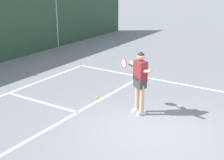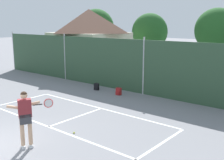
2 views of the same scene
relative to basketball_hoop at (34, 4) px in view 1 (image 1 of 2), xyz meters
The scene contains 5 objects.
ground_plane 12.61m from the basketball_hoop, 121.29° to the right, with size 120.00×120.00×0.00m, color gray.
court_markings 12.07m from the basketball_hoop, 122.92° to the right, with size 8.30×11.10×0.01m.
basketball_hoop is the anchor object (origin of this frame).
tennis_player 11.19m from the basketball_hoop, 119.59° to the right, with size 0.65×1.33×1.85m.
tennis_ball 9.77m from the basketball_hoop, 123.16° to the right, with size 0.07×0.07×0.07m, color #CCE033.
Camera 1 is at (-6.74, -3.01, 3.91)m, focal length 50.83 mm.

